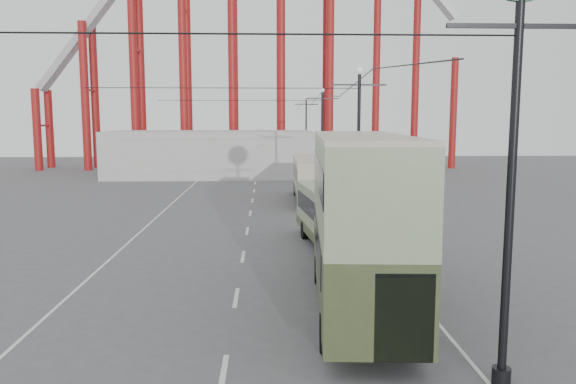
{
  "coord_description": "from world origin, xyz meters",
  "views": [
    {
      "loc": [
        0.09,
        -15.32,
        6.3
      ],
      "look_at": [
        1.08,
        9.98,
        3.0
      ],
      "focal_mm": 35.0,
      "sensor_mm": 36.0,
      "label": 1
    }
  ],
  "objects_px": {
    "double_decker_bus": "(359,213)",
    "single_decker_green": "(337,218)",
    "lamp_post_near": "(518,47)",
    "pedestrian": "(325,247)",
    "single_decker_cream": "(312,177)"
  },
  "relations": [
    {
      "from": "double_decker_bus",
      "to": "pedestrian",
      "type": "distance_m",
      "value": 6.3
    },
    {
      "from": "double_decker_bus",
      "to": "pedestrian",
      "type": "bearing_deg",
      "value": 98.58
    },
    {
      "from": "double_decker_bus",
      "to": "single_decker_green",
      "type": "height_order",
      "value": "double_decker_bus"
    },
    {
      "from": "pedestrian",
      "to": "lamp_post_near",
      "type": "bearing_deg",
      "value": 64.02
    },
    {
      "from": "single_decker_green",
      "to": "single_decker_cream",
      "type": "distance_m",
      "value": 16.96
    },
    {
      "from": "single_decker_green",
      "to": "pedestrian",
      "type": "height_order",
      "value": "single_decker_green"
    },
    {
      "from": "double_decker_bus",
      "to": "single_decker_green",
      "type": "distance_m",
      "value": 8.4
    },
    {
      "from": "double_decker_bus",
      "to": "pedestrian",
      "type": "height_order",
      "value": "double_decker_bus"
    },
    {
      "from": "lamp_post_near",
      "to": "single_decker_green",
      "type": "bearing_deg",
      "value": 98.9
    },
    {
      "from": "single_decker_green",
      "to": "double_decker_bus",
      "type": "bearing_deg",
      "value": -97.63
    },
    {
      "from": "single_decker_cream",
      "to": "pedestrian",
      "type": "relative_size",
      "value": 6.67
    },
    {
      "from": "pedestrian",
      "to": "double_decker_bus",
      "type": "bearing_deg",
      "value": 54.18
    },
    {
      "from": "lamp_post_near",
      "to": "double_decker_bus",
      "type": "xyz_separation_m",
      "value": [
        -2.48,
        5.57,
        -4.61
      ]
    },
    {
      "from": "single_decker_green",
      "to": "single_decker_cream",
      "type": "bearing_deg",
      "value": 83.9
    },
    {
      "from": "lamp_post_near",
      "to": "single_decker_green",
      "type": "xyz_separation_m",
      "value": [
        -2.16,
        13.81,
        -6.22
      ]
    }
  ]
}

